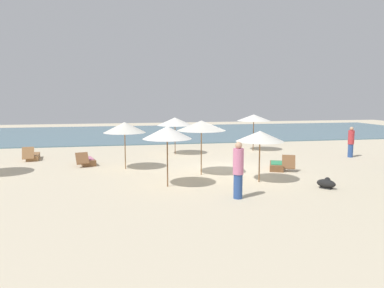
{
  "coord_description": "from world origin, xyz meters",
  "views": [
    {
      "loc": [
        -4.95,
        -16.5,
        3.36
      ],
      "look_at": [
        -1.56,
        0.63,
        1.1
      ],
      "focal_mm": 35.25,
      "sensor_mm": 36.0,
      "label": 1
    }
  ],
  "objects_px": {
    "lounger_2": "(33,156)",
    "person_2": "(351,142)",
    "person_1": "(238,170)",
    "umbrella_6": "(125,127)",
    "umbrella_2": "(260,136)",
    "umbrella_5": "(167,133)",
    "lounger_0": "(87,161)",
    "umbrella_1": "(201,126)",
    "dog": "(326,183)",
    "lounger_1": "(278,166)",
    "umbrella_4": "(175,121)",
    "umbrella_0": "(254,118)"
  },
  "relations": [
    {
      "from": "lounger_2",
      "to": "person_2",
      "type": "bearing_deg",
      "value": -8.67
    },
    {
      "from": "person_2",
      "to": "person_1",
      "type": "bearing_deg",
      "value": -141.92
    },
    {
      "from": "umbrella_6",
      "to": "umbrella_2",
      "type": "bearing_deg",
      "value": -35.87
    },
    {
      "from": "umbrella_5",
      "to": "lounger_0",
      "type": "xyz_separation_m",
      "value": [
        -3.29,
        5.23,
        -1.84
      ]
    },
    {
      "from": "umbrella_2",
      "to": "umbrella_6",
      "type": "relative_size",
      "value": 0.93
    },
    {
      "from": "person_2",
      "to": "umbrella_1",
      "type": "bearing_deg",
      "value": -162.27
    },
    {
      "from": "umbrella_2",
      "to": "umbrella_5",
      "type": "xyz_separation_m",
      "value": [
        -3.61,
        -0.08,
        0.22
      ]
    },
    {
      "from": "dog",
      "to": "lounger_2",
      "type": "bearing_deg",
      "value": 143.81
    },
    {
      "from": "umbrella_2",
      "to": "lounger_0",
      "type": "xyz_separation_m",
      "value": [
        -6.9,
        5.14,
        -1.62
      ]
    },
    {
      "from": "umbrella_2",
      "to": "umbrella_6",
      "type": "bearing_deg",
      "value": 144.13
    },
    {
      "from": "lounger_2",
      "to": "dog",
      "type": "distance_m",
      "value": 14.67
    },
    {
      "from": "umbrella_5",
      "to": "umbrella_6",
      "type": "relative_size",
      "value": 1.04
    },
    {
      "from": "umbrella_5",
      "to": "lounger_1",
      "type": "bearing_deg",
      "value": 23.14
    },
    {
      "from": "umbrella_5",
      "to": "lounger_1",
      "type": "relative_size",
      "value": 1.29
    },
    {
      "from": "umbrella_1",
      "to": "umbrella_2",
      "type": "xyz_separation_m",
      "value": [
        1.92,
        -1.76,
        -0.3
      ]
    },
    {
      "from": "umbrella_4",
      "to": "umbrella_5",
      "type": "xyz_separation_m",
      "value": [
        -1.44,
        -7.62,
        0.13
      ]
    },
    {
      "from": "umbrella_5",
      "to": "lounger_2",
      "type": "distance_m",
      "value": 9.76
    },
    {
      "from": "umbrella_4",
      "to": "umbrella_6",
      "type": "bearing_deg",
      "value": -126.8
    },
    {
      "from": "umbrella_4",
      "to": "dog",
      "type": "distance_m",
      "value": 10.06
    },
    {
      "from": "umbrella_4",
      "to": "umbrella_5",
      "type": "distance_m",
      "value": 7.75
    },
    {
      "from": "umbrella_0",
      "to": "person_1",
      "type": "height_order",
      "value": "umbrella_0"
    },
    {
      "from": "person_1",
      "to": "lounger_2",
      "type": "bearing_deg",
      "value": 131.48
    },
    {
      "from": "person_1",
      "to": "dog",
      "type": "height_order",
      "value": "person_1"
    },
    {
      "from": "umbrella_0",
      "to": "person_1",
      "type": "bearing_deg",
      "value": -112.91
    },
    {
      "from": "lounger_1",
      "to": "umbrella_4",
      "type": "bearing_deg",
      "value": 126.47
    },
    {
      "from": "lounger_2",
      "to": "person_2",
      "type": "height_order",
      "value": "person_2"
    },
    {
      "from": "lounger_2",
      "to": "umbrella_5",
      "type": "bearing_deg",
      "value": -49.63
    },
    {
      "from": "umbrella_4",
      "to": "lounger_1",
      "type": "bearing_deg",
      "value": -53.53
    },
    {
      "from": "umbrella_5",
      "to": "person_2",
      "type": "relative_size",
      "value": 1.35
    },
    {
      "from": "person_1",
      "to": "dog",
      "type": "xyz_separation_m",
      "value": [
        3.58,
        0.68,
        -0.77
      ]
    },
    {
      "from": "lounger_0",
      "to": "lounger_1",
      "type": "height_order",
      "value": "lounger_1"
    },
    {
      "from": "umbrella_0",
      "to": "dog",
      "type": "distance_m",
      "value": 9.66
    },
    {
      "from": "dog",
      "to": "person_2",
      "type": "bearing_deg",
      "value": 50.31
    },
    {
      "from": "lounger_1",
      "to": "lounger_2",
      "type": "xyz_separation_m",
      "value": [
        -11.58,
        5.01,
        -0.01
      ]
    },
    {
      "from": "person_1",
      "to": "person_2",
      "type": "xyz_separation_m",
      "value": [
        8.63,
        6.77,
        -0.11
      ]
    },
    {
      "from": "lounger_2",
      "to": "umbrella_1",
      "type": "bearing_deg",
      "value": -34.64
    },
    {
      "from": "person_1",
      "to": "umbrella_5",
      "type": "bearing_deg",
      "value": 135.14
    },
    {
      "from": "umbrella_1",
      "to": "lounger_2",
      "type": "xyz_separation_m",
      "value": [
        -7.89,
        5.45,
        -1.93
      ]
    },
    {
      "from": "lounger_1",
      "to": "dog",
      "type": "xyz_separation_m",
      "value": [
        0.26,
        -3.66,
        0.01
      ]
    },
    {
      "from": "umbrella_5",
      "to": "person_1",
      "type": "height_order",
      "value": "umbrella_5"
    },
    {
      "from": "umbrella_5",
      "to": "umbrella_1",
      "type": "bearing_deg",
      "value": 47.58
    },
    {
      "from": "dog",
      "to": "umbrella_0",
      "type": "bearing_deg",
      "value": 85.77
    },
    {
      "from": "lounger_0",
      "to": "person_2",
      "type": "distance_m",
      "value": 14.0
    },
    {
      "from": "umbrella_0",
      "to": "lounger_1",
      "type": "relative_size",
      "value": 1.27
    },
    {
      "from": "umbrella_1",
      "to": "umbrella_6",
      "type": "xyz_separation_m",
      "value": [
        -3.14,
        1.9,
        -0.18
      ]
    },
    {
      "from": "umbrella_2",
      "to": "person_2",
      "type": "distance_m",
      "value": 8.52
    },
    {
      "from": "umbrella_1",
      "to": "lounger_2",
      "type": "height_order",
      "value": "umbrella_1"
    },
    {
      "from": "umbrella_5",
      "to": "umbrella_0",
      "type": "bearing_deg",
      "value": 51.95
    },
    {
      "from": "umbrella_2",
      "to": "lounger_0",
      "type": "height_order",
      "value": "umbrella_2"
    },
    {
      "from": "lounger_1",
      "to": "person_1",
      "type": "distance_m",
      "value": 5.52
    }
  ]
}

